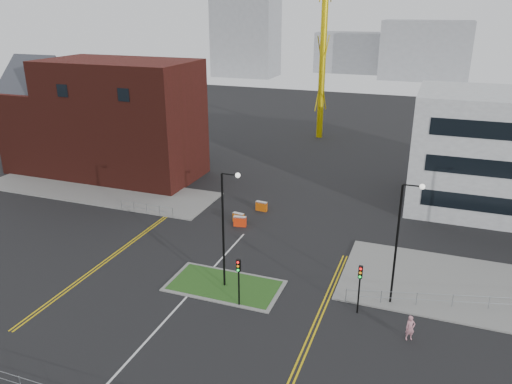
{
  "coord_description": "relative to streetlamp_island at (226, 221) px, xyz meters",
  "views": [
    {
      "loc": [
        15.6,
        -21.93,
        19.95
      ],
      "look_at": [
        1.81,
        15.36,
        5.0
      ],
      "focal_mm": 35.0,
      "sensor_mm": 36.0,
      "label": 1
    }
  ],
  "objects": [
    {
      "name": "barrier_left",
      "position": [
        -3.73,
        11.39,
        -4.9
      ],
      "size": [
        1.17,
        0.54,
        0.95
      ],
      "color": "orange",
      "rests_on": "ground"
    },
    {
      "name": "skyline_a",
      "position": [
        -42.22,
        112.0,
        5.59
      ],
      "size": [
        18.0,
        12.0,
        22.0
      ],
      "primitive_type": "cube",
      "color": "gray",
      "rests_on": "ground"
    },
    {
      "name": "ground",
      "position": [
        -2.22,
        -8.0,
        -5.41
      ],
      "size": [
        200.0,
        200.0,
        0.0
      ],
      "primitive_type": "plane",
      "color": "black",
      "rests_on": "ground"
    },
    {
      "name": "traffic_light_island",
      "position": [
        1.78,
        -2.02,
        -2.85
      ],
      "size": [
        0.28,
        0.33,
        3.65
      ],
      "color": "black",
      "rests_on": "ground"
    },
    {
      "name": "pedestrian",
      "position": [
        13.36,
        -1.79,
        -4.57
      ],
      "size": [
        0.74,
        0.65,
        1.7
      ],
      "primitive_type": "imported",
      "rotation": [
        0.0,
        0.0,
        0.48
      ],
      "color": "#CF8693",
      "rests_on": "ground"
    },
    {
      "name": "railing_right",
      "position": [
        18.28,
        3.5,
        -4.63
      ],
      "size": [
        19.05,
        5.05,
        1.1
      ],
      "color": "gray",
      "rests_on": "ground"
    },
    {
      "name": "centre_line",
      "position": [
        -2.22,
        -6.0,
        -5.41
      ],
      "size": [
        0.15,
        30.0,
        0.01
      ],
      "primitive_type": "cube",
      "color": "silver",
      "rests_on": "ground"
    },
    {
      "name": "barrier_right",
      "position": [
        -3.22,
        10.54,
        -4.87
      ],
      "size": [
        1.24,
        0.56,
        1.01
      ],
      "color": "#F5340D",
      "rests_on": "ground"
    },
    {
      "name": "yellow_left_a",
      "position": [
        -11.22,
        2.0,
        -5.41
      ],
      "size": [
        0.12,
        24.0,
        0.01
      ],
      "primitive_type": "cube",
      "color": "gold",
      "rests_on": "ground"
    },
    {
      "name": "pavement_left",
      "position": [
        -22.22,
        14.0,
        -5.35
      ],
      "size": [
        28.0,
        8.0,
        0.12
      ],
      "primitive_type": "cube",
      "color": "slate",
      "rests_on": "ground"
    },
    {
      "name": "pavement_right",
      "position": [
        19.78,
        6.0,
        -5.35
      ],
      "size": [
        24.0,
        10.0,
        0.12
      ],
      "primitive_type": "cube",
      "color": "slate",
      "rests_on": "ground"
    },
    {
      "name": "railing_left",
      "position": [
        -13.22,
        10.0,
        -4.67
      ],
      "size": [
        6.05,
        0.05,
        1.1
      ],
      "color": "gray",
      "rests_on": "ground"
    },
    {
      "name": "brick_building",
      "position": [
        -25.19,
        20.0,
        1.44
      ],
      "size": [
        24.2,
        10.07,
        14.24
      ],
      "color": "#481812",
      "rests_on": "ground"
    },
    {
      "name": "traffic_light_right",
      "position": [
        9.78,
        -0.02,
        -2.85
      ],
      "size": [
        0.28,
        0.33,
        3.65
      ],
      "color": "black",
      "rests_on": "ground"
    },
    {
      "name": "barrier_mid",
      "position": [
        -2.58,
        14.88,
        -4.87
      ],
      "size": [
        1.22,
        0.51,
        1.0
      ],
      "color": "#C9530B",
      "rests_on": "ground"
    },
    {
      "name": "streetlamp_island",
      "position": [
        0.0,
        0.0,
        0.0
      ],
      "size": [
        1.46,
        0.36,
        9.18
      ],
      "color": "black",
      "rests_on": "ground"
    },
    {
      "name": "yellow_right_a",
      "position": [
        7.28,
        -2.0,
        -5.41
      ],
      "size": [
        0.12,
        20.0,
        0.01
      ],
      "primitive_type": "cube",
      "color": "gold",
      "rests_on": "ground"
    },
    {
      "name": "skyline_d",
      "position": [
        -10.22,
        132.0,
        0.59
      ],
      "size": [
        30.0,
        12.0,
        12.0
      ],
      "primitive_type": "cube",
      "color": "gray",
      "rests_on": "ground"
    },
    {
      "name": "island_kerb",
      "position": [
        -0.22,
        0.0,
        -5.37
      ],
      "size": [
        8.6,
        4.6,
        0.08
      ],
      "primitive_type": "cube",
      "color": "slate",
      "rests_on": "ground"
    },
    {
      "name": "yellow_right_b",
      "position": [
        7.58,
        -2.0,
        -5.41
      ],
      "size": [
        0.12,
        20.0,
        0.01
      ],
      "primitive_type": "cube",
      "color": "gold",
      "rests_on": "ground"
    },
    {
      "name": "skyline_b",
      "position": [
        7.78,
        122.0,
        2.59
      ],
      "size": [
        24.0,
        12.0,
        16.0
      ],
      "primitive_type": "cube",
      "color": "gray",
      "rests_on": "ground"
    },
    {
      "name": "grass_island",
      "position": [
        -0.22,
        0.0,
        -5.35
      ],
      "size": [
        8.0,
        4.0,
        0.12
      ],
      "primitive_type": "cube",
      "color": "#27511B",
      "rests_on": "ground"
    },
    {
      "name": "yellow_left_b",
      "position": [
        -10.92,
        2.0,
        -5.41
      ],
      "size": [
        0.12,
        24.0,
        0.01
      ],
      "primitive_type": "cube",
      "color": "gold",
      "rests_on": "ground"
    },
    {
      "name": "streetlamp_right_near",
      "position": [
        12.0,
        2.0,
        0.0
      ],
      "size": [
        1.46,
        0.36,
        9.18
      ],
      "color": "black",
      "rests_on": "ground"
    }
  ]
}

